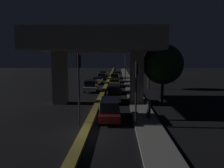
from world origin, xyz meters
TOP-DOWN VIEW (x-y plane):
  - ground_plane at (0.00, 0.00)m, footprint 200.00×200.00m
  - median_divider at (0.00, 35.00)m, footprint 0.66×126.00m
  - sidewalk_right at (4.73, 28.00)m, footprint 2.16×126.00m
  - elevated_overpass at (0.00, 10.66)m, footprint 13.30×12.89m
  - traffic_light_left_of_median at (-0.73, 2.22)m, footprint 0.30×0.49m
  - traffic_light_right_of_median at (3.76, 2.22)m, footprint 0.30×0.49m
  - street_lamp at (3.62, 34.71)m, footprint 2.06×0.32m
  - car_dark_red_lead at (1.62, 3.93)m, footprint 1.98×4.73m
  - car_silver_second at (1.79, 11.57)m, footprint 1.95×4.32m
  - car_dark_red_third at (1.95, 18.22)m, footprint 2.07×3.98m
  - car_taxi_yellow_fourth at (1.69, 26.04)m, footprint 2.09×4.54m
  - car_taxi_yellow_fifth at (1.63, 33.39)m, footprint 2.14×4.46m
  - car_white_sixth at (2.07, 42.24)m, footprint 2.11×4.13m
  - car_white_lead_oncoming at (-1.97, 19.41)m, footprint 2.10×3.96m
  - car_white_second_oncoming at (-1.95, 29.96)m, footprint 2.15×4.13m
  - car_black_third_oncoming at (-1.79, 39.35)m, footprint 2.18×4.62m
  - car_silver_fourth_oncoming at (-1.98, 47.94)m, footprint 2.10×4.56m
  - motorcycle_white_filtering_near at (0.81, 4.55)m, footprint 0.32×1.76m
  - pedestrian_on_sidewalk at (5.03, 3.94)m, footprint 0.40×0.40m
  - roadside_tree_kerbside_near at (7.67, 11.44)m, footprint 4.80×4.80m
  - roadside_tree_kerbside_mid at (7.60, 22.95)m, footprint 3.32×3.32m

SIDE VIEW (x-z plane):
  - ground_plane at x=0.00m, z-range 0.00..0.00m
  - sidewalk_right at x=4.73m, z-range 0.00..0.15m
  - median_divider at x=0.00m, z-range 0.00..0.27m
  - motorcycle_white_filtering_near at x=0.81m, z-range -0.11..1.39m
  - car_taxi_yellow_fourth at x=1.69m, z-range 0.03..1.44m
  - car_dark_red_third at x=1.95m, z-range 0.02..1.49m
  - car_white_second_oncoming at x=-1.95m, z-range 0.03..1.49m
  - car_black_third_oncoming at x=-1.79m, z-range 0.03..1.52m
  - car_silver_fourth_oncoming at x=-1.98m, z-range 0.03..1.56m
  - car_dark_red_lead at x=1.62m, z-range 0.04..1.83m
  - car_white_lead_oncoming at x=-1.97m, z-range 0.05..1.92m
  - car_white_sixth at x=2.07m, z-range 0.05..1.94m
  - car_taxi_yellow_fifth at x=1.63m, z-range 0.04..1.97m
  - pedestrian_on_sidewalk at x=5.03m, z-range 0.14..1.91m
  - car_silver_second at x=1.79m, z-range 0.04..2.07m
  - traffic_light_right_of_median at x=3.76m, z-range 0.93..6.09m
  - traffic_light_left_of_median at x=-0.73m, z-range 1.02..6.80m
  - roadside_tree_kerbside_mid at x=7.60m, z-range 1.19..6.93m
  - street_lamp at x=3.62m, z-range 0.69..7.97m
  - roadside_tree_kerbside_near at x=7.67m, z-range 1.11..8.14m
  - elevated_overpass at x=0.00m, z-range 2.31..11.43m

